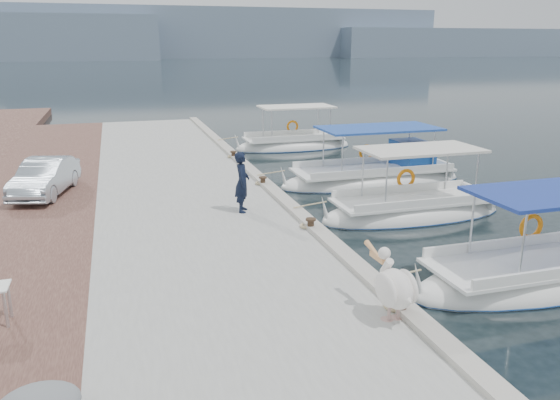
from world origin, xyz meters
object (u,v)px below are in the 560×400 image
object	(u,v)px
fisherman	(242,182)
fishing_caique_e	(293,146)
fishing_caique_c	(412,213)
parked_car	(45,177)
pelican	(394,286)
fishing_caique_d	(374,178)
fishing_caique_b	(549,278)

from	to	relation	value
fisherman	fishing_caique_e	bearing A→B (deg)	-7.03
fishing_caique_e	fishing_caique_c	bearing A→B (deg)	-90.18
fisherman	parked_car	bearing A→B (deg)	75.25
pelican	fishing_caique_d	bearing A→B (deg)	65.18
fishing_caique_d	fisherman	world-z (taller)	fisherman
fishing_caique_c	pelican	bearing A→B (deg)	-122.60
parked_car	fishing_caique_d	bearing A→B (deg)	14.22
fishing_caique_e	fishing_caique_d	bearing A→B (deg)	-84.40
fishing_caique_d	fishing_caique_e	world-z (taller)	same
fishing_caique_c	fisherman	size ratio (longest dim) A/B	3.45
fisherman	parked_car	size ratio (longest dim) A/B	0.50
fishing_caique_b	parked_car	xyz separation A→B (m)	(-11.80, 9.74, 0.98)
fishing_caique_b	fisherman	bearing A→B (deg)	134.73
fisherman	fishing_caique_b	bearing A→B (deg)	-117.43
fishing_caique_d	fisherman	size ratio (longest dim) A/B	4.25
pelican	fisherman	size ratio (longest dim) A/B	0.89
fishing_caique_c	fishing_caique_e	distance (m)	12.42
fishing_caique_e	parked_car	bearing A→B (deg)	-144.50
fishing_caique_c	parked_car	xyz separation A→B (m)	(-11.33, 4.31, 0.98)
fishing_caique_c	fishing_caique_d	xyz separation A→B (m)	(0.83, 4.38, 0.06)
parked_car	fishing_caique_e	bearing A→B (deg)	49.38
fishing_caique_d	fishing_caique_c	bearing A→B (deg)	-100.70
fishing_caique_d	fishing_caique_b	bearing A→B (deg)	-92.09
fishing_caique_c	fishing_caique_b	bearing A→B (deg)	-85.04
fishing_caique_b	pelican	world-z (taller)	fishing_caique_b
fishing_caique_c	parked_car	size ratio (longest dim) A/B	1.72
pelican	parked_car	size ratio (longest dim) A/B	0.44
fishing_caique_c	fishing_caique_d	world-z (taller)	same
fishing_caique_c	fishing_caique_d	distance (m)	4.46
fishing_caique_b	fishing_caique_e	distance (m)	17.86
pelican	fisherman	distance (m)	7.42
fishing_caique_b	fishing_caique_e	size ratio (longest dim) A/B	1.14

